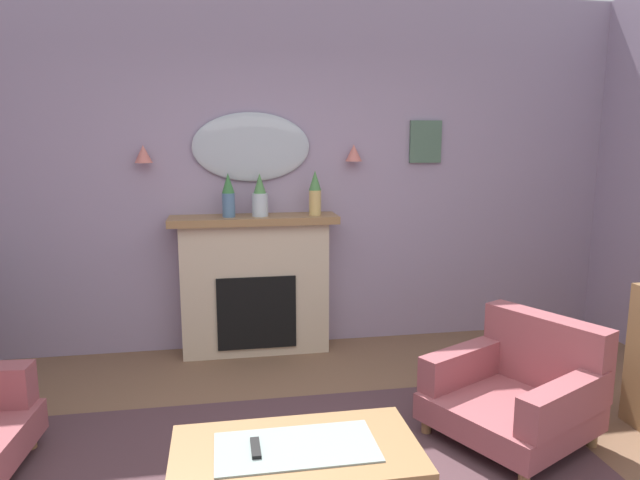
% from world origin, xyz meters
% --- Properties ---
extents(wall_back, '(6.98, 0.10, 2.97)m').
position_xyz_m(wall_back, '(0.00, 2.55, 1.48)').
color(wall_back, '#9E8CA8').
rests_on(wall_back, ground).
extents(fireplace, '(1.36, 0.36, 1.16)m').
position_xyz_m(fireplace, '(-0.19, 2.33, 0.57)').
color(fireplace, beige).
rests_on(fireplace, ground).
extents(mantel_vase_centre, '(0.10, 0.10, 0.35)m').
position_xyz_m(mantel_vase_centre, '(-0.39, 2.30, 1.33)').
color(mantel_vase_centre, '#4C7093').
rests_on(mantel_vase_centre, fireplace).
extents(mantel_vase_right, '(0.13, 0.13, 0.35)m').
position_xyz_m(mantel_vase_right, '(-0.14, 2.30, 1.31)').
color(mantel_vase_right, silver).
rests_on(mantel_vase_right, fireplace).
extents(mantel_vase_left, '(0.10, 0.10, 0.36)m').
position_xyz_m(mantel_vase_left, '(0.31, 2.30, 1.34)').
color(mantel_vase_left, tan).
rests_on(mantel_vase_left, fireplace).
extents(wall_mirror, '(0.96, 0.06, 0.56)m').
position_xyz_m(wall_mirror, '(-0.19, 2.47, 1.71)').
color(wall_mirror, '#B2BCC6').
extents(wall_sconce_left, '(0.14, 0.14, 0.14)m').
position_xyz_m(wall_sconce_left, '(-1.04, 2.42, 1.66)').
color(wall_sconce_left, '#D17066').
extents(wall_sconce_right, '(0.14, 0.14, 0.14)m').
position_xyz_m(wall_sconce_right, '(0.66, 2.42, 1.66)').
color(wall_sconce_right, '#D17066').
extents(framed_picture, '(0.28, 0.03, 0.36)m').
position_xyz_m(framed_picture, '(1.31, 2.48, 1.75)').
color(framed_picture, '#4C6B56').
extents(coffee_table, '(1.10, 0.60, 0.45)m').
position_xyz_m(coffee_table, '(-0.17, 0.01, 0.38)').
color(coffee_table, olive).
rests_on(coffee_table, ground).
extents(tv_remote, '(0.04, 0.16, 0.02)m').
position_xyz_m(tv_remote, '(-0.34, 0.01, 0.45)').
color(tv_remote, black).
rests_on(tv_remote, coffee_table).
extents(armchair_beside_couch, '(1.09, 1.08, 0.71)m').
position_xyz_m(armchair_beside_couch, '(1.28, 0.67, 0.31)').
color(armchair_beside_couch, '#934C51').
rests_on(armchair_beside_couch, ground).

